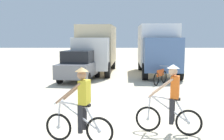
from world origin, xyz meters
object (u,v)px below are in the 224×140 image
Objects in this scene: cyclist_cowboy_hat at (82,108)px; bicycle_spare at (162,77)px; box_truck_avon_van at (159,47)px; cyclist_near_camera at (172,102)px; sedan_parked at (81,65)px; supply_crate at (77,76)px; box_truck_tan_camper at (98,46)px.

bicycle_spare is (3.33, 8.28, -0.45)m from cyclist_cowboy_hat.
cyclist_cowboy_hat is at bearing -107.10° from box_truck_avon_van.
box_truck_avon_van is 4.47m from bicycle_spare.
cyclist_cowboy_hat is 2.34m from cyclist_near_camera.
sedan_parked is 0.79m from supply_crate.
bicycle_spare is at bearing 68.09° from cyclist_cowboy_hat.
box_truck_tan_camper is 4.31m from box_truck_avon_van.
cyclist_cowboy_hat is 10.07m from supply_crate.
box_truck_avon_van is 3.77× the size of cyclist_near_camera.
box_truck_tan_camper is 4.64× the size of bicycle_spare.
cyclist_cowboy_hat reaches higher than sedan_parked.
supply_crate is at bearing -107.13° from box_truck_tan_camper.
box_truck_avon_van is 5.83m from sedan_parked.
sedan_parked is at bearing 163.13° from bicycle_spare.
cyclist_cowboy_hat is at bearing -111.91° from bicycle_spare.
sedan_parked is 2.43× the size of cyclist_near_camera.
sedan_parked is 5.18× the size of supply_crate.
sedan_parked is 9.71m from cyclist_cowboy_hat.
sedan_parked reaches higher than bicycle_spare.
box_truck_avon_van reaches higher than supply_crate.
cyclist_near_camera is at bearing -68.38° from supply_crate.
box_truck_avon_van reaches higher than cyclist_near_camera.
box_truck_tan_camper is 13.47m from cyclist_cowboy_hat.
box_truck_tan_camper is 3.79× the size of cyclist_near_camera.
cyclist_cowboy_hat is (0.36, -13.43, -1.03)m from box_truck_tan_camper.
box_truck_avon_van is at bearing 72.90° from cyclist_cowboy_hat.
supply_crate is at bearing 160.78° from bicycle_spare.
bicycle_spare is (1.08, 7.63, -0.45)m from cyclist_near_camera.
bicycle_spare is 1.75× the size of supply_crate.
cyclist_cowboy_hat is (1.15, -9.65, -0.04)m from sedan_parked.
cyclist_cowboy_hat is 2.14× the size of supply_crate.
sedan_parked is (-0.79, -3.78, -0.99)m from box_truck_tan_camper.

